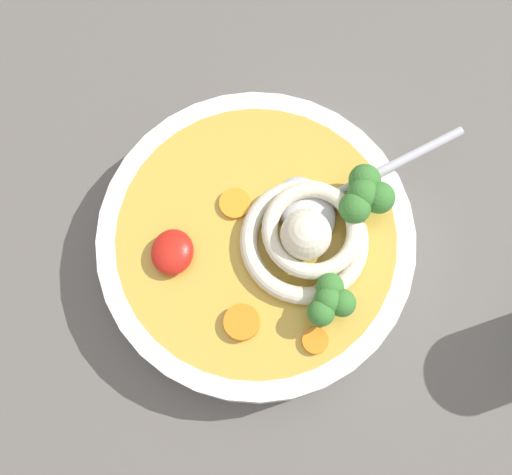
% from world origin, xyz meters
% --- Properties ---
extents(table_slab, '(1.27, 1.27, 0.03)m').
position_xyz_m(table_slab, '(0.00, 0.00, 0.01)').
color(table_slab, '#5B5651').
rests_on(table_slab, ground).
extents(soup_bowl, '(0.26, 0.26, 0.05)m').
position_xyz_m(soup_bowl, '(0.01, -0.02, 0.05)').
color(soup_bowl, white).
rests_on(soup_bowl, table_slab).
extents(noodle_pile, '(0.12, 0.11, 0.05)m').
position_xyz_m(noodle_pile, '(0.02, -0.06, 0.09)').
color(noodle_pile, beige).
rests_on(noodle_pile, soup_bowl).
extents(soup_spoon, '(0.13, 0.16, 0.02)m').
position_xyz_m(soup_spoon, '(0.05, -0.07, 0.08)').
color(soup_spoon, '#B7B7BC').
rests_on(soup_spoon, soup_bowl).
extents(chili_sauce_dollop, '(0.04, 0.03, 0.02)m').
position_xyz_m(chili_sauce_dollop, '(-0.01, 0.04, 0.08)').
color(chili_sauce_dollop, red).
rests_on(chili_sauce_dollop, soup_bowl).
extents(broccoli_floret_front, '(0.05, 0.04, 0.04)m').
position_xyz_m(broccoli_floret_front, '(0.06, -0.10, 0.10)').
color(broccoli_floret_front, '#7A9E60').
rests_on(broccoli_floret_front, soup_bowl).
extents(broccoli_floret_rear, '(0.04, 0.04, 0.03)m').
position_xyz_m(broccoli_floret_rear, '(-0.03, -0.09, 0.09)').
color(broccoli_floret_rear, '#7A9E60').
rests_on(broccoli_floret_rear, soup_bowl).
extents(carrot_slice_left, '(0.03, 0.03, 0.01)m').
position_xyz_m(carrot_slice_left, '(-0.06, -0.02, 0.08)').
color(carrot_slice_left, orange).
rests_on(carrot_slice_left, soup_bowl).
extents(carrot_slice_far, '(0.02, 0.02, 0.01)m').
position_xyz_m(carrot_slice_far, '(-0.06, -0.08, 0.08)').
color(carrot_slice_far, orange).
rests_on(carrot_slice_far, soup_bowl).
extents(carrot_slice_beside_chili, '(0.03, 0.03, 0.00)m').
position_xyz_m(carrot_slice_beside_chili, '(0.04, 0.00, 0.08)').
color(carrot_slice_beside_chili, orange).
rests_on(carrot_slice_beside_chili, soup_bowl).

